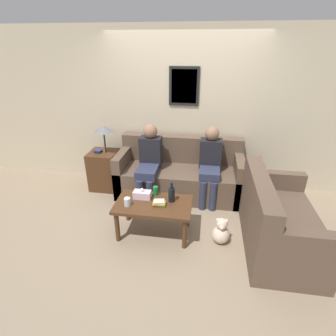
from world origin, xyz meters
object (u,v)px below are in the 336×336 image
Objects in this scene: teddy_bear at (221,232)px; couch_side at (277,223)px; wine_bottle at (172,194)px; drinking_glass at (127,202)px; couch_main at (180,175)px; person_left at (149,160)px; person_right at (210,162)px; coffee_table at (154,208)px.

couch_side is at bearing 4.40° from teddy_bear.
wine_bottle is 0.57m from drinking_glass.
couch_main is 1.06m from wine_bottle.
couch_main is at bearing 66.86° from drinking_glass.
person_left is 0.95m from person_right.
person_right is (1.01, 1.09, 0.14)m from drinking_glass.
couch_main is at bearing 164.21° from person_right.
couch_side is 1.19× the size of person_left.
person_right is at bearing 99.90° from teddy_bear.
person_left is at bearing 139.60° from teddy_bear.
wine_bottle is 0.79m from teddy_bear.
couch_side is 1.20× the size of person_right.
wine_bottle is at bearing -89.39° from couch_main.
couch_main is at bearing 79.35° from coffee_table.
couch_main is at bearing 24.72° from person_left.
person_right reaches higher than coffee_table.
coffee_table is at bearing -159.04° from wine_bottle.
wine_bottle is 0.74× the size of teddy_bear.
drinking_glass is 1.24m from teddy_bear.
couch_main is 1.71× the size of person_right.
coffee_table is at bearing -74.53° from person_left.
person_left is at bearing 63.02° from couch_side.
person_left is (-0.25, 0.91, 0.26)m from coffee_table.
coffee_table is 0.35m from drinking_glass.
person_right reaches higher than wine_bottle.
coffee_table is 0.98m from person_left.
teddy_bear is at bearing -11.79° from wine_bottle.
person_left is at bearing -175.43° from person_right.
drinking_glass is 0.09× the size of person_left.
couch_main is 2.07× the size of coffee_table.
couch_side is 1.46× the size of coffee_table.
couch_side is 1.86m from drinking_glass.
wine_bottle is 1.02m from person_right.
couch_side is at bearing -26.98° from person_left.
person_right is at bearing 4.57° from person_left.
teddy_bear is (1.19, 0.05, -0.37)m from drinking_glass.
drinking_glass is at bearing -93.44° from person_left.
person_right reaches higher than teddy_bear.
coffee_table is 0.91m from teddy_bear.
person_left reaches higher than drinking_glass.
couch_side is at bearing 3.14° from drinking_glass.
drinking_glass is (-0.52, -1.22, 0.19)m from couch_main.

